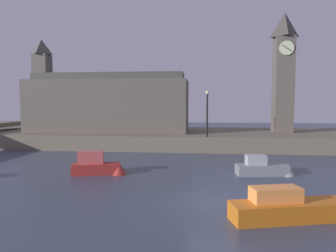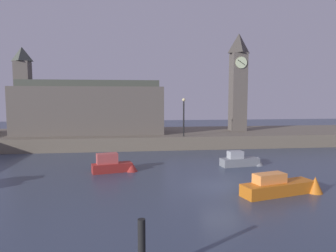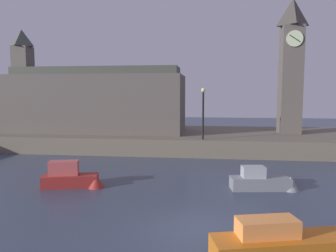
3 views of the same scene
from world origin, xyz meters
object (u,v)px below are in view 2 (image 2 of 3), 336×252
Objects in this scene: boat_patrol_orange at (285,186)px; boat_cruiser_grey at (243,161)px; streetlamp at (184,113)px; boat_dinghy_red at (114,165)px; parliament_hall at (88,108)px; clock_tower at (238,81)px; mooring_post_left at (142,249)px.

boat_cruiser_grey is at bearing 87.98° from boat_patrol_orange.
streetlamp reaches higher than boat_dinghy_red.
parliament_hall is 4.06× the size of streetlamp.
parliament_hall is 4.64× the size of boat_dinghy_red.
boat_patrol_orange is at bearing -102.34° from clock_tower.
streetlamp is at bearing -22.93° from parliament_hall.
boat_patrol_orange is at bearing -92.02° from boat_cruiser_grey.
mooring_post_left is at bearing -139.57° from boat_patrol_orange.
boat_dinghy_red is at bearing 96.47° from mooring_post_left.
clock_tower is at bearing 65.04° from mooring_post_left.
boat_patrol_orange is 1.47× the size of boat_dinghy_red.
boat_patrol_orange is 7.75m from boat_cruiser_grey.
clock_tower is at bearing 44.24° from boat_dinghy_red.
parliament_hall is at bearing 100.81° from mooring_post_left.
mooring_post_left is (-13.71, -29.46, -7.07)m from clock_tower.
clock_tower is 2.95× the size of streetlamp.
mooring_post_left is at bearing -102.95° from streetlamp.
boat_dinghy_red reaches higher than boat_cruiser_grey.
clock_tower is 0.73× the size of parliament_hall.
mooring_post_left is 0.36× the size of boat_patrol_orange.
mooring_post_left is (-5.55, -24.13, -3.16)m from streetlamp.
boat_dinghy_red reaches higher than boat_patrol_orange.
streetlamp is 1.10× the size of boat_cruiser_grey.
boat_patrol_orange is (-4.78, -21.86, -7.58)m from clock_tower.
boat_cruiser_grey is (9.20, 15.35, -0.54)m from mooring_post_left.
boat_cruiser_grey is at bearing -42.46° from parliament_hall.
boat_patrol_orange reaches higher than boat_cruiser_grey.
boat_cruiser_grey is (14.70, -13.45, -4.20)m from parliament_hall.
boat_patrol_orange is at bearing -33.14° from boat_dinghy_red.
boat_cruiser_grey is 1.04× the size of boat_dinghy_red.
streetlamp is at bearing 112.58° from boat_cruiser_grey.
boat_dinghy_red is at bearing 146.86° from boat_patrol_orange.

